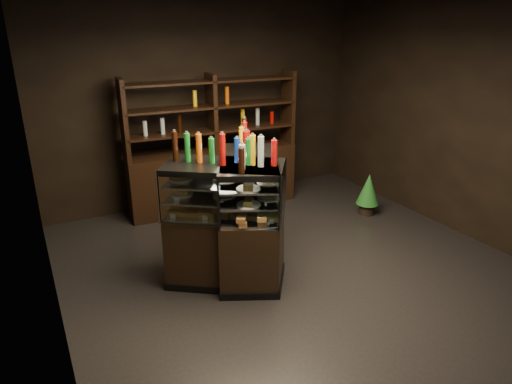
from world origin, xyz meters
TOP-DOWN VIEW (x-y plane):
  - ground at (0.00, 0.00)m, footprint 5.00×5.00m
  - room_shell at (0.00, 0.00)m, footprint 5.02×5.02m
  - display_case at (-0.64, 0.09)m, footprint 1.54×1.39m
  - food_display at (-0.64, 0.08)m, footprint 1.16×1.11m
  - bottles_top at (-0.64, 0.09)m, footprint 1.00×0.97m
  - potted_conifer at (1.79, 0.74)m, footprint 0.33×0.33m
  - back_shelving at (-0.09, 2.05)m, footprint 2.55×0.58m

SIDE VIEW (x-z plane):
  - ground at x=0.00m, z-range 0.00..0.00m
  - potted_conifer at x=1.79m, z-range 0.05..0.76m
  - display_case at x=-0.64m, z-range -0.22..1.13m
  - back_shelving at x=-0.09m, z-range -0.40..1.60m
  - food_display at x=-0.64m, z-range 0.79..1.21m
  - bottles_top at x=-0.64m, z-range 1.34..1.64m
  - room_shell at x=0.00m, z-range 0.44..3.45m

